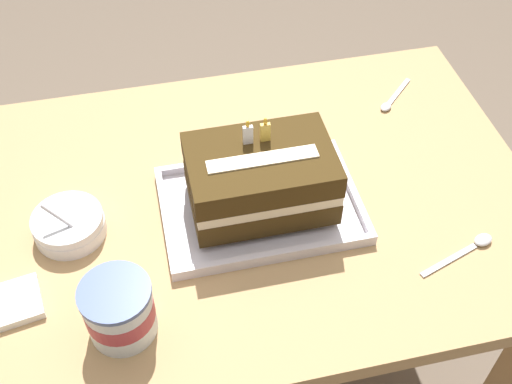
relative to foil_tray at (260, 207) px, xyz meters
name	(u,v)px	position (x,y,z in m)	size (l,w,h in m)	color
ground_plane	(253,378)	(-0.01, 0.03, -0.75)	(8.00, 8.00, 0.00)	#6B5B4C
dining_table	(252,235)	(-0.01, 0.03, -0.12)	(1.07, 0.75, 0.75)	tan
foil_tray	(260,207)	(0.00, 0.00, 0.00)	(0.36, 0.25, 0.02)	silver
birthday_cake	(261,178)	(0.00, 0.00, 0.08)	(0.25, 0.17, 0.17)	#3E2C12
bowl_stack	(69,225)	(-0.34, 0.02, 0.01)	(0.13, 0.13, 0.09)	white
ice_cream_tub	(119,310)	(-0.26, -0.19, 0.05)	(0.11, 0.11, 0.10)	white
serving_spoon_near_tray	(475,245)	(0.34, -0.17, 0.00)	(0.15, 0.07, 0.01)	silver
serving_spoon_by_bowls	(390,102)	(0.34, 0.23, 0.00)	(0.11, 0.10, 0.01)	silver
napkin_pile	(13,303)	(-0.44, -0.12, 0.00)	(0.10, 0.10, 0.02)	white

